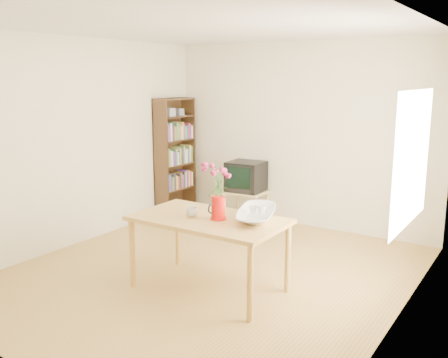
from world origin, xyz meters
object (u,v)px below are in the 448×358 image
Objects in this scene: table at (209,225)px; television at (247,176)px; bowl at (257,193)px; mug at (192,212)px; pitcher at (218,209)px.

table is 2.86× the size of television.
television is at bearing 122.73° from bowl.
mug is 0.22× the size of television.
bowl is (0.56, 0.29, 0.20)m from mug.
mug is 0.67m from bowl.
television reaches higher than mug.
bowl is 2.51m from television.
television is at bearing 112.18° from table.
table is 0.21m from pitcher.
table is at bearing -163.99° from pitcher.
bowl is 1.00× the size of television.
pitcher is 2.56m from television.
television is at bearing -114.15° from mug.
pitcher is 0.28m from mug.
pitcher is at bearing 149.72° from mug.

